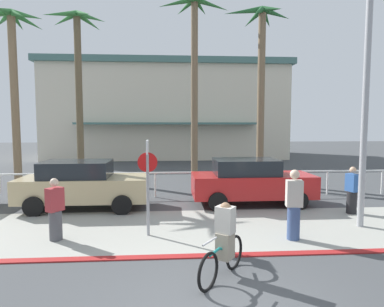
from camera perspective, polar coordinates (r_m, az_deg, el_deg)
ground_plane at (r=15.52m, az=-1.50°, el=-6.08°), size 80.00×80.00×0.00m
sidewalk_strip at (r=9.90m, az=0.06°, el=-12.51°), size 44.00×4.00×0.02m
curb_paint at (r=8.02m, az=1.14°, el=-16.78°), size 44.00×0.24×0.03m
building_backdrop at (r=31.77m, az=-4.22°, el=7.12°), size 20.75×10.49×8.26m
rail_fence at (r=13.89m, az=-1.22°, el=-3.86°), size 21.73×0.08×1.04m
stop_sign_bike_lane at (r=9.04m, az=-7.44°, el=-3.38°), size 0.52×0.56×2.56m
streetlight_curb at (r=10.70m, az=27.85°, el=11.35°), size 0.24×2.54×7.50m
palm_tree_0 at (r=18.34m, az=-27.91°, el=14.29°), size 3.19×2.95×8.21m
palm_tree_1 at (r=19.49m, az=-18.59°, el=14.89°), size 3.09×3.06×8.85m
palm_tree_2 at (r=18.79m, az=0.41°, el=16.74°), size 3.78×3.16×9.62m
palm_tree_3 at (r=17.64m, az=11.45°, el=15.05°), size 3.30×2.70×8.67m
car_tan_1 at (r=12.54m, az=-17.82°, el=-4.95°), size 4.40×2.02×1.69m
car_red_2 at (r=12.77m, az=9.79°, el=-4.60°), size 4.40×2.02×1.69m
cyclist_teal_0 at (r=6.86m, az=5.38°, el=-14.55°), size 1.12×1.50×1.50m
pedestrian_0 at (r=9.46m, az=-21.94°, el=-9.11°), size 0.45×0.48×1.61m
pedestrian_1 at (r=12.50m, az=25.21°, el=-5.92°), size 0.39×0.45×1.58m
pedestrian_2 at (r=9.18m, az=16.70°, el=-8.63°), size 0.43×0.36×1.83m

